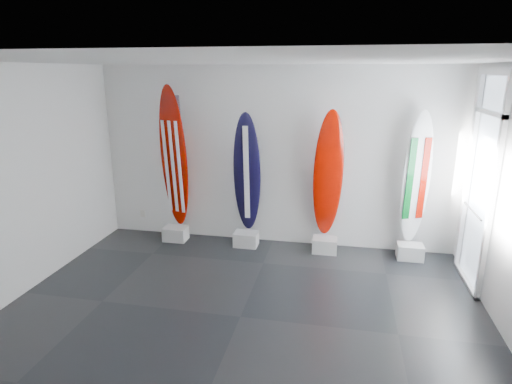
% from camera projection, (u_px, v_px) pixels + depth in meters
% --- Properties ---
extents(floor, '(6.00, 6.00, 0.00)m').
position_uv_depth(floor, '(240.00, 317.00, 5.21)').
color(floor, black).
rests_on(floor, ground).
extents(ceiling, '(6.00, 6.00, 0.00)m').
position_uv_depth(ceiling, '(237.00, 60.00, 4.40)').
color(ceiling, white).
rests_on(ceiling, wall_back).
extents(wall_back, '(6.00, 0.00, 6.00)m').
position_uv_depth(wall_back, '(274.00, 157.00, 7.16)').
color(wall_back, white).
rests_on(wall_back, ground).
extents(wall_front, '(6.00, 0.00, 6.00)m').
position_uv_depth(wall_front, '(137.00, 323.00, 2.45)').
color(wall_front, white).
rests_on(wall_front, ground).
extents(wall_left, '(0.00, 5.00, 5.00)m').
position_uv_depth(wall_left, '(8.00, 186.00, 5.37)').
color(wall_left, white).
rests_on(wall_left, ground).
extents(display_block_usa, '(0.40, 0.30, 0.24)m').
position_uv_depth(display_block_usa, '(176.00, 234.00, 7.56)').
color(display_block_usa, silver).
rests_on(display_block_usa, floor).
extents(surfboard_usa, '(0.60, 0.39, 2.46)m').
position_uv_depth(surfboard_usa, '(174.00, 158.00, 7.29)').
color(surfboard_usa, '#9A0B00').
rests_on(surfboard_usa, display_block_usa).
extents(display_block_navy, '(0.40, 0.30, 0.24)m').
position_uv_depth(display_block_navy, '(246.00, 239.00, 7.32)').
color(display_block_navy, silver).
rests_on(display_block_navy, floor).
extents(surfboard_navy, '(0.47, 0.27, 2.04)m').
position_uv_depth(surfboard_navy, '(247.00, 173.00, 7.10)').
color(surfboard_navy, black).
rests_on(surfboard_navy, display_block_navy).
extents(display_block_swiss, '(0.40, 0.30, 0.24)m').
position_uv_depth(display_block_swiss, '(325.00, 245.00, 7.06)').
color(display_block_swiss, silver).
rests_on(display_block_swiss, floor).
extents(surfboard_swiss, '(0.53, 0.41, 2.11)m').
position_uv_depth(surfboard_swiss, '(328.00, 175.00, 6.84)').
color(surfboard_swiss, '#9A0B00').
rests_on(surfboard_swiss, display_block_swiss).
extents(display_block_italy, '(0.40, 0.30, 0.24)m').
position_uv_depth(display_block_italy, '(410.00, 252.00, 6.81)').
color(display_block_italy, silver).
rests_on(display_block_italy, floor).
extents(surfboard_italy, '(0.50, 0.32, 2.12)m').
position_uv_depth(surfboard_italy, '(416.00, 179.00, 6.58)').
color(surfboard_italy, white).
rests_on(surfboard_italy, display_block_italy).
extents(wall_outlet, '(0.09, 0.02, 0.13)m').
position_uv_depth(wall_outlet, '(143.00, 213.00, 7.92)').
color(wall_outlet, silver).
rests_on(wall_outlet, wall_back).
extents(glass_door, '(0.12, 1.16, 2.85)m').
position_uv_depth(glass_door, '(481.00, 185.00, 5.72)').
color(glass_door, white).
rests_on(glass_door, floor).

